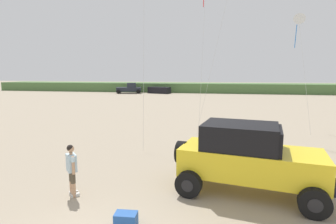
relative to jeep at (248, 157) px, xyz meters
The scene contains 7 objects.
dune_ridge 46.41m from the jeep, 94.24° to the left, with size 90.00×6.95×1.80m, color #4C703D.
jeep is the anchor object (origin of this frame).
person_watching 5.62m from the jeep, 166.35° to the right, with size 0.47×0.49×1.67m.
cooler_box 4.30m from the jeep, 139.97° to the right, with size 0.56×0.36×0.38m, color #23519E.
distant_pickup 43.96m from the jeep, 113.86° to the left, with size 4.92×3.37×1.98m.
distant_sedan 42.94m from the jeep, 106.48° to the left, with size 4.20×1.70×1.20m, color black.
kite_purple_stunt 14.35m from the jeep, 70.12° to the left, with size 1.06×3.88×7.97m.
Camera 1 is at (2.64, -4.52, 3.87)m, focal length 28.64 mm.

